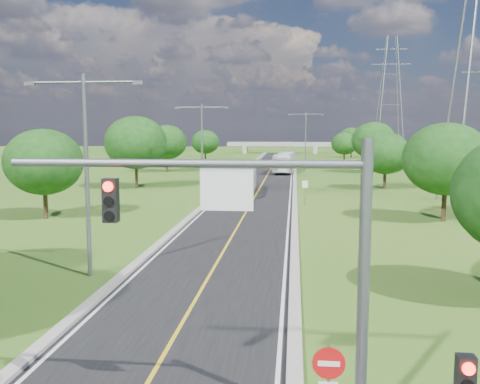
# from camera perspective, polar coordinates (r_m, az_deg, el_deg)

# --- Properties ---
(ground) EXTENTS (260.00, 260.00, 0.00)m
(ground) POSITION_cam_1_polar(r_m,az_deg,el_deg) (73.77, 2.56, 1.14)
(ground) COLOR #285618
(ground) RESTS_ON ground
(road) EXTENTS (8.00, 150.00, 0.06)m
(road) POSITION_cam_1_polar(r_m,az_deg,el_deg) (79.73, 2.81, 1.59)
(road) COLOR black
(road) RESTS_ON ground
(curb_left) EXTENTS (0.50, 150.00, 0.22)m
(curb_left) POSITION_cam_1_polar(r_m,az_deg,el_deg) (80.05, -0.23, 1.68)
(curb_left) COLOR gray
(curb_left) RESTS_ON ground
(curb_right) EXTENTS (0.50, 150.00, 0.22)m
(curb_right) POSITION_cam_1_polar(r_m,az_deg,el_deg) (79.61, 5.86, 1.61)
(curb_right) COLOR gray
(curb_right) RESTS_ON ground
(signal_mast) EXTENTS (8.54, 0.33, 7.20)m
(signal_mast) POSITION_cam_1_polar(r_m,az_deg,el_deg) (12.54, 3.52, -4.75)
(signal_mast) COLOR slate
(signal_mast) RESTS_ON ground
(do_not_enter_right) EXTENTS (0.76, 0.11, 2.50)m
(do_not_enter_right) POSITION_cam_1_polar(r_m,az_deg,el_deg) (13.07, 9.42, -18.86)
(do_not_enter_right) COLOR slate
(do_not_enter_right) RESTS_ON ground
(speed_limit_sign) EXTENTS (0.55, 0.09, 2.40)m
(speed_limit_sign) POSITION_cam_1_polar(r_m,az_deg,el_deg) (51.60, 6.94, 0.38)
(speed_limit_sign) COLOR slate
(speed_limit_sign) RESTS_ON ground
(overpass) EXTENTS (30.00, 3.00, 3.20)m
(overpass) POSITION_cam_1_polar(r_m,az_deg,el_deg) (153.41, 4.28, 5.04)
(overpass) COLOR gray
(overpass) RESTS_ON ground
(streetlight_near_left) EXTENTS (5.90, 0.25, 10.00)m
(streetlight_near_left) POSITION_cam_1_polar(r_m,az_deg,el_deg) (27.28, -16.09, 3.52)
(streetlight_near_left) COLOR slate
(streetlight_near_left) RESTS_ON ground
(streetlight_mid_left) EXTENTS (5.90, 0.25, 10.00)m
(streetlight_mid_left) POSITION_cam_1_polar(r_m,az_deg,el_deg) (59.17, -4.09, 5.47)
(streetlight_mid_left) COLOR slate
(streetlight_mid_left) RESTS_ON ground
(streetlight_far_right) EXTENTS (5.90, 0.25, 10.00)m
(streetlight_far_right) POSITION_cam_1_polar(r_m,az_deg,el_deg) (91.30, 7.01, 5.94)
(streetlight_far_right) COLOR slate
(streetlight_far_right) RESTS_ON ground
(power_tower_far) EXTENTS (9.00, 6.40, 28.00)m
(power_tower_far) POSITION_cam_1_polar(r_m,az_deg,el_deg) (130.28, 15.69, 9.57)
(power_tower_far) COLOR slate
(power_tower_far) RESTS_ON ground
(tree_lb) EXTENTS (6.30, 6.30, 7.33)m
(tree_lb) POSITION_cam_1_polar(r_m,az_deg,el_deg) (46.02, -20.21, 3.02)
(tree_lb) COLOR black
(tree_lb) RESTS_ON ground
(tree_lc) EXTENTS (7.56, 7.56, 8.79)m
(tree_lc) POSITION_cam_1_polar(r_m,az_deg,el_deg) (66.14, -11.07, 5.19)
(tree_lc) COLOR black
(tree_lc) RESTS_ON ground
(tree_ld) EXTENTS (6.72, 6.72, 7.82)m
(tree_ld) POSITION_cam_1_polar(r_m,az_deg,el_deg) (89.84, -7.84, 5.28)
(tree_ld) COLOR black
(tree_ld) RESTS_ON ground
(tree_le) EXTENTS (5.88, 5.88, 6.84)m
(tree_le) POSITION_cam_1_polar(r_m,az_deg,el_deg) (112.87, -3.71, 5.34)
(tree_le) COLOR black
(tree_le) RESTS_ON ground
(tree_rb) EXTENTS (6.72, 6.72, 7.82)m
(tree_rb) POSITION_cam_1_polar(r_m,az_deg,el_deg) (44.93, 21.12, 3.30)
(tree_rb) COLOR black
(tree_rb) RESTS_ON ground
(tree_rc) EXTENTS (5.88, 5.88, 6.84)m
(tree_rc) POSITION_cam_1_polar(r_m,az_deg,el_deg) (66.24, 15.27, 4.00)
(tree_rc) COLOR black
(tree_rc) RESTS_ON ground
(tree_rd) EXTENTS (7.14, 7.14, 8.30)m
(tree_rd) POSITION_cam_1_polar(r_m,az_deg,el_deg) (90.22, 14.06, 5.35)
(tree_rd) COLOR black
(tree_rd) RESTS_ON ground
(tree_re) EXTENTS (5.46, 5.46, 6.35)m
(tree_re) POSITION_cam_1_polar(r_m,az_deg,el_deg) (113.79, 11.08, 5.09)
(tree_re) COLOR black
(tree_re) RESTS_ON ground
(tree_rf) EXTENTS (6.30, 6.30, 7.33)m
(tree_rf) POSITION_cam_1_polar(r_m,az_deg,el_deg) (134.02, 11.80, 5.59)
(tree_rf) COLOR black
(tree_rf) RESTS_ON ground
(bus_outbound) EXTENTS (3.96, 12.31, 3.37)m
(bus_outbound) POSITION_cam_1_polar(r_m,az_deg,el_deg) (87.58, 4.87, 3.18)
(bus_outbound) COLOR white
(bus_outbound) RESTS_ON road
(bus_inbound) EXTENTS (2.64, 10.72, 2.98)m
(bus_inbound) POSITION_cam_1_polar(r_m,az_deg,el_deg) (58.72, 0.19, 1.17)
(bus_inbound) COLOR white
(bus_inbound) RESTS_ON road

